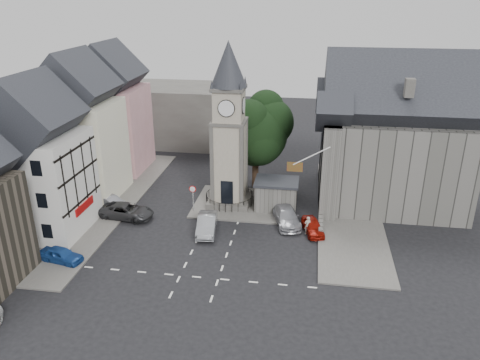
% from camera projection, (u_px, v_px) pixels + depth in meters
% --- Properties ---
extents(ground, '(120.00, 120.00, 0.00)m').
position_uv_depth(ground, '(214.00, 242.00, 40.85)').
color(ground, black).
rests_on(ground, ground).
extents(pavement_west, '(6.00, 30.00, 0.14)m').
position_uv_depth(pavement_west, '(107.00, 203.00, 48.10)').
color(pavement_west, '#595651').
rests_on(pavement_west, ground).
extents(pavement_east, '(6.00, 26.00, 0.14)m').
position_uv_depth(pavement_east, '(349.00, 211.00, 46.42)').
color(pavement_east, '#595651').
rests_on(pavement_east, ground).
extents(central_island, '(10.00, 8.00, 0.16)m').
position_uv_depth(central_island, '(244.00, 204.00, 47.92)').
color(central_island, '#595651').
rests_on(central_island, ground).
extents(road_markings, '(20.00, 8.00, 0.01)m').
position_uv_depth(road_markings, '(199.00, 277.00, 35.81)').
color(road_markings, silver).
rests_on(road_markings, ground).
extents(clock_tower, '(4.86, 4.86, 16.25)m').
position_uv_depth(clock_tower, '(229.00, 127.00, 45.09)').
color(clock_tower, '#4C4944').
rests_on(clock_tower, ground).
extents(stone_shelter, '(4.30, 3.30, 3.08)m').
position_uv_depth(stone_shelter, '(276.00, 195.00, 46.44)').
color(stone_shelter, '#585751').
rests_on(stone_shelter, ground).
extents(town_tree, '(7.20, 7.20, 10.80)m').
position_uv_depth(town_tree, '(256.00, 126.00, 49.82)').
color(town_tree, black).
rests_on(town_tree, ground).
extents(warning_sign_post, '(0.70, 0.19, 2.85)m').
position_uv_depth(warning_sign_post, '(193.00, 193.00, 45.51)').
color(warning_sign_post, black).
rests_on(warning_sign_post, ground).
extents(terrace_pink, '(8.10, 7.60, 12.80)m').
position_uv_depth(terrace_pink, '(112.00, 116.00, 55.21)').
color(terrace_pink, '#C5878A').
rests_on(terrace_pink, ground).
extents(terrace_cream, '(8.10, 7.60, 12.80)m').
position_uv_depth(terrace_cream, '(81.00, 135.00, 47.89)').
color(terrace_cream, '#F2EDCA').
rests_on(terrace_cream, ground).
extents(terrace_tudor, '(8.10, 7.60, 12.00)m').
position_uv_depth(terrace_tudor, '(38.00, 166.00, 40.72)').
color(terrace_tudor, silver).
rests_on(terrace_tudor, ground).
extents(backdrop_west, '(20.00, 10.00, 8.00)m').
position_uv_depth(backdrop_west, '(171.00, 114.00, 66.66)').
color(backdrop_west, '#4C4944').
rests_on(backdrop_west, ground).
extents(east_building, '(14.40, 11.40, 12.60)m').
position_uv_depth(east_building, '(389.00, 144.00, 46.31)').
color(east_building, '#585751').
rests_on(east_building, ground).
extents(east_boundary_wall, '(0.40, 16.00, 0.90)m').
position_uv_depth(east_boundary_wall, '(320.00, 197.00, 48.51)').
color(east_boundary_wall, '#585751').
rests_on(east_boundary_wall, ground).
extents(flagpole, '(3.68, 0.10, 2.74)m').
position_uv_depth(flagpole, '(311.00, 156.00, 40.72)').
color(flagpole, white).
rests_on(flagpole, ground).
extents(car_west_blue, '(3.87, 2.12, 1.25)m').
position_uv_depth(car_west_blue, '(61.00, 255.00, 37.64)').
color(car_west_blue, '#1A4593').
rests_on(car_west_blue, ground).
extents(car_west_silver, '(4.10, 2.67, 1.28)m').
position_uv_depth(car_west_silver, '(112.00, 203.00, 46.81)').
color(car_west_silver, '#97989E').
rests_on(car_west_silver, ground).
extents(car_west_grey, '(5.43, 2.96, 1.44)m').
position_uv_depth(car_west_grey, '(127.00, 211.00, 44.86)').
color(car_west_grey, '#333336').
rests_on(car_west_grey, ground).
extents(car_island_silver, '(2.21, 4.84, 1.54)m').
position_uv_depth(car_island_silver, '(207.00, 224.00, 42.28)').
color(car_island_silver, '#989BA0').
rests_on(car_island_silver, ground).
extents(car_island_east, '(3.34, 5.50, 1.49)m').
position_uv_depth(car_island_east, '(286.00, 216.00, 43.82)').
color(car_island_east, '#A1A2A9').
rests_on(car_island_east, ground).
extents(car_east_red, '(2.45, 3.97, 1.26)m').
position_uv_depth(car_east_red, '(313.00, 227.00, 42.14)').
color(car_east_red, maroon).
rests_on(car_east_red, ground).
extents(pedestrian, '(0.73, 0.60, 1.72)m').
position_uv_depth(pedestrian, '(308.00, 225.00, 41.85)').
color(pedestrian, '#B9AB99').
rests_on(pedestrian, ground).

